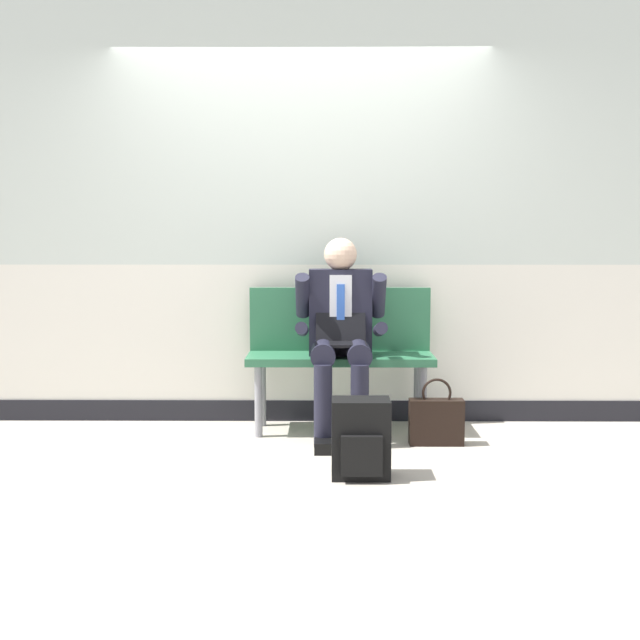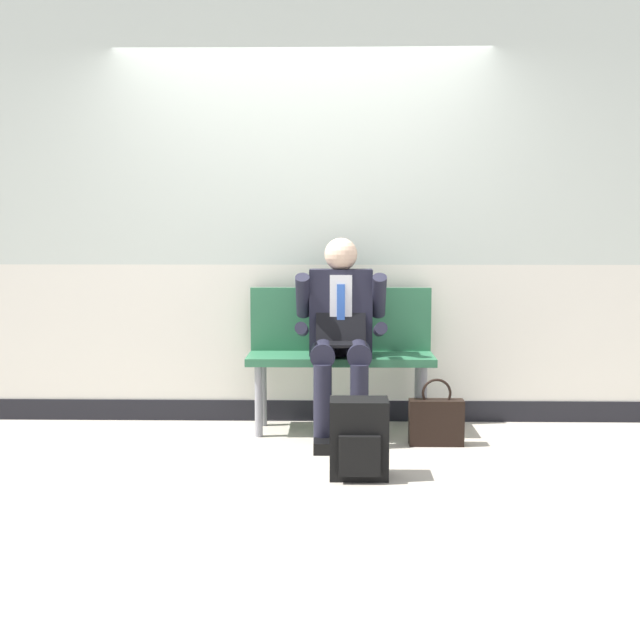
# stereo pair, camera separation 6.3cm
# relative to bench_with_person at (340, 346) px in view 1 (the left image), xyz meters

# --- Properties ---
(ground_plane) EXTENTS (18.00, 18.00, 0.00)m
(ground_plane) POSITION_rel_bench_with_person_xyz_m (-0.26, -0.27, -0.55)
(ground_plane) COLOR #B2A899
(station_wall) EXTENTS (5.91, 0.14, 2.93)m
(station_wall) POSITION_rel_bench_with_person_xyz_m (-0.26, 0.28, 0.90)
(station_wall) COLOR beige
(station_wall) RESTS_ON ground
(bench_with_person) EXTENTS (1.20, 0.42, 0.92)m
(bench_with_person) POSITION_rel_bench_with_person_xyz_m (0.00, 0.00, 0.00)
(bench_with_person) COLOR #2D6B47
(bench_with_person) RESTS_ON ground
(person_seated) EXTENTS (0.57, 0.70, 1.25)m
(person_seated) POSITION_rel_bench_with_person_xyz_m (-0.00, -0.20, 0.12)
(person_seated) COLOR #1E1E2D
(person_seated) RESTS_ON ground
(backpack) EXTENTS (0.31, 0.24, 0.42)m
(backpack) POSITION_rel_bench_with_person_xyz_m (0.09, -1.07, -0.35)
(backpack) COLOR black
(backpack) RESTS_ON ground
(handbag) EXTENTS (0.33, 0.11, 0.41)m
(handbag) POSITION_rel_bench_with_person_xyz_m (0.58, -0.40, -0.40)
(handbag) COLOR black
(handbag) RESTS_ON ground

